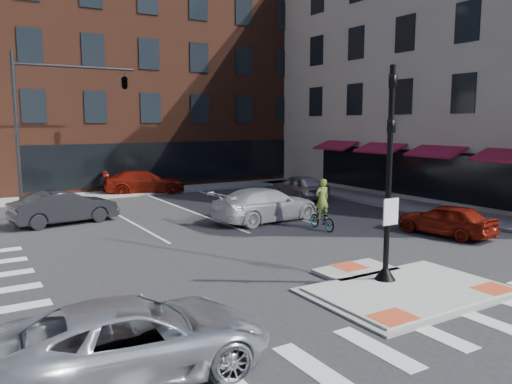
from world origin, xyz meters
TOP-DOWN VIEW (x-y plane):
  - ground at (0.00, 0.00)m, footprint 120.00×120.00m
  - refuge_island at (0.00, -0.26)m, footprint 5.40×4.65m
  - sidewalk_e at (10.80, 10.00)m, footprint 3.00×24.00m
  - sidewalk_n at (3.00, 22.00)m, footprint 26.00×3.00m
  - building_n at (3.00, 31.99)m, footprint 24.40×18.40m
  - building_e at (21.54, 11.50)m, footprint 21.90×23.90m
  - building_far_left at (-4.00, 52.00)m, footprint 10.00×12.00m
  - building_far_right at (9.00, 54.00)m, footprint 12.00×12.00m
  - signal_pole at (0.00, 0.40)m, footprint 0.60×0.60m
  - mast_arm_signal at (-3.47, 18.00)m, footprint 6.10×2.24m
  - silver_suv at (-7.75, -1.00)m, footprint 5.19×2.66m
  - red_sedan at (6.61, 3.52)m, footprint 2.14×4.04m
  - white_pickup at (1.98, 9.81)m, footprint 5.56×2.72m
  - bg_car_dark at (-6.14, 14.08)m, footprint 4.79×2.30m
  - bg_car_silver at (7.40, 14.60)m, footprint 1.99×4.43m
  - bg_car_red at (0.10, 21.50)m, footprint 5.45×3.08m
  - cyclist at (3.00, 7.00)m, footprint 0.74×1.78m

SIDE VIEW (x-z plane):
  - ground at x=0.00m, z-range 0.00..0.00m
  - refuge_island at x=0.00m, z-range -0.01..0.11m
  - sidewalk_e at x=10.80m, z-range 0.00..0.15m
  - sidewalk_n at x=3.00m, z-range 0.00..0.15m
  - red_sedan at x=6.61m, z-range 0.00..1.31m
  - silver_suv at x=-7.75m, z-range 0.00..1.40m
  - cyclist at x=3.00m, z-range -0.36..1.83m
  - bg_car_silver at x=7.40m, z-range 0.00..1.48m
  - bg_car_red at x=0.10m, z-range 0.00..1.49m
  - bg_car_dark at x=-6.14m, z-range 0.00..1.51m
  - white_pickup at x=1.98m, z-range 0.00..1.56m
  - signal_pole at x=0.00m, z-range -0.63..5.35m
  - building_far_left at x=-4.00m, z-range 0.00..10.00m
  - building_far_right at x=9.00m, z-range 0.00..12.00m
  - mast_arm_signal at x=-3.47m, z-range 2.21..10.21m
  - building_n at x=3.00m, z-range 0.05..15.55m
  - building_e at x=21.54m, z-range -0.81..16.89m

